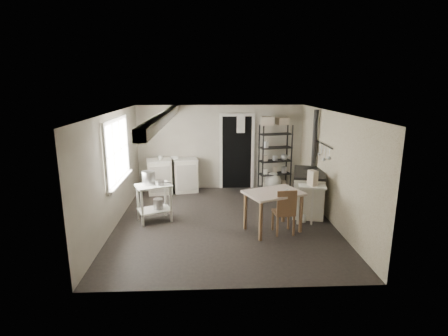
{
  "coord_description": "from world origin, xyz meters",
  "views": [
    {
      "loc": [
        -0.32,
        -6.93,
        2.85
      ],
      "look_at": [
        0.0,
        0.3,
        1.1
      ],
      "focal_mm": 28.0,
      "sensor_mm": 36.0,
      "label": 1
    }
  ],
  "objects_px": {
    "base_cabinets": "(173,175)",
    "stove": "(308,193)",
    "work_table": "(273,213)",
    "shelf_rack": "(275,157)",
    "chair": "(284,209)",
    "prep_table": "(154,203)",
    "flour_sack": "(273,183)",
    "stockpot": "(149,178)"
  },
  "relations": [
    {
      "from": "base_cabinets",
      "to": "shelf_rack",
      "type": "distance_m",
      "value": 2.8
    },
    {
      "from": "stockpot",
      "to": "shelf_rack",
      "type": "xyz_separation_m",
      "value": [
        3.04,
        2.0,
        0.01
      ]
    },
    {
      "from": "prep_table",
      "to": "base_cabinets",
      "type": "relative_size",
      "value": 0.58
    },
    {
      "from": "chair",
      "to": "flour_sack",
      "type": "height_order",
      "value": "chair"
    },
    {
      "from": "stockpot",
      "to": "work_table",
      "type": "xyz_separation_m",
      "value": [
        2.51,
        -0.66,
        -0.56
      ]
    },
    {
      "from": "work_table",
      "to": "shelf_rack",
      "type": "bearing_deg",
      "value": 78.8
    },
    {
      "from": "stockpot",
      "to": "chair",
      "type": "xyz_separation_m",
      "value": [
        2.7,
        -0.78,
        -0.45
      ]
    },
    {
      "from": "stockpot",
      "to": "shelf_rack",
      "type": "bearing_deg",
      "value": 33.37
    },
    {
      "from": "shelf_rack",
      "to": "flour_sack",
      "type": "height_order",
      "value": "shelf_rack"
    },
    {
      "from": "chair",
      "to": "prep_table",
      "type": "bearing_deg",
      "value": 158.88
    },
    {
      "from": "chair",
      "to": "base_cabinets",
      "type": "bearing_deg",
      "value": 125.34
    },
    {
      "from": "work_table",
      "to": "flour_sack",
      "type": "xyz_separation_m",
      "value": [
        0.48,
        2.6,
        -0.14
      ]
    },
    {
      "from": "stockpot",
      "to": "shelf_rack",
      "type": "distance_m",
      "value": 3.64
    },
    {
      "from": "prep_table",
      "to": "base_cabinets",
      "type": "distance_m",
      "value": 2.08
    },
    {
      "from": "prep_table",
      "to": "flour_sack",
      "type": "bearing_deg",
      "value": 34.49
    },
    {
      "from": "prep_table",
      "to": "work_table",
      "type": "height_order",
      "value": "prep_table"
    },
    {
      "from": "base_cabinets",
      "to": "stove",
      "type": "relative_size",
      "value": 1.16
    },
    {
      "from": "stove",
      "to": "shelf_rack",
      "type": "bearing_deg",
      "value": 120.48
    },
    {
      "from": "work_table",
      "to": "flour_sack",
      "type": "bearing_deg",
      "value": 79.61
    },
    {
      "from": "prep_table",
      "to": "stove",
      "type": "distance_m",
      "value": 3.43
    },
    {
      "from": "shelf_rack",
      "to": "chair",
      "type": "xyz_separation_m",
      "value": [
        -0.34,
        -2.78,
        -0.46
      ]
    },
    {
      "from": "prep_table",
      "to": "stove",
      "type": "bearing_deg",
      "value": 7.04
    },
    {
      "from": "prep_table",
      "to": "chair",
      "type": "bearing_deg",
      "value": -15.74
    },
    {
      "from": "stockpot",
      "to": "shelf_rack",
      "type": "relative_size",
      "value": 0.16
    },
    {
      "from": "stockpot",
      "to": "base_cabinets",
      "type": "distance_m",
      "value": 2.1
    },
    {
      "from": "stockpot",
      "to": "prep_table",
      "type": "bearing_deg",
      "value": -25.06
    },
    {
      "from": "stockpot",
      "to": "work_table",
      "type": "bearing_deg",
      "value": -14.67
    },
    {
      "from": "work_table",
      "to": "chair",
      "type": "bearing_deg",
      "value": -33.16
    },
    {
      "from": "stockpot",
      "to": "base_cabinets",
      "type": "relative_size",
      "value": 0.21
    },
    {
      "from": "shelf_rack",
      "to": "work_table",
      "type": "height_order",
      "value": "shelf_rack"
    },
    {
      "from": "stockpot",
      "to": "chair",
      "type": "distance_m",
      "value": 2.84
    },
    {
      "from": "stove",
      "to": "flour_sack",
      "type": "relative_size",
      "value": 2.22
    },
    {
      "from": "shelf_rack",
      "to": "chair",
      "type": "distance_m",
      "value": 2.84
    },
    {
      "from": "prep_table",
      "to": "stove",
      "type": "relative_size",
      "value": 0.67
    },
    {
      "from": "prep_table",
      "to": "shelf_rack",
      "type": "bearing_deg",
      "value": 34.86
    },
    {
      "from": "base_cabinets",
      "to": "flour_sack",
      "type": "height_order",
      "value": "base_cabinets"
    },
    {
      "from": "base_cabinets",
      "to": "prep_table",
      "type": "bearing_deg",
      "value": -105.85
    },
    {
      "from": "base_cabinets",
      "to": "chair",
      "type": "height_order",
      "value": "chair"
    },
    {
      "from": "stove",
      "to": "chair",
      "type": "bearing_deg",
      "value": -110.47
    },
    {
      "from": "stockpot",
      "to": "work_table",
      "type": "height_order",
      "value": "stockpot"
    },
    {
      "from": "base_cabinets",
      "to": "shelf_rack",
      "type": "xyz_separation_m",
      "value": [
        2.75,
        -0.02,
        0.49
      ]
    },
    {
      "from": "chair",
      "to": "work_table",
      "type": "bearing_deg",
      "value": 141.46
    }
  ]
}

